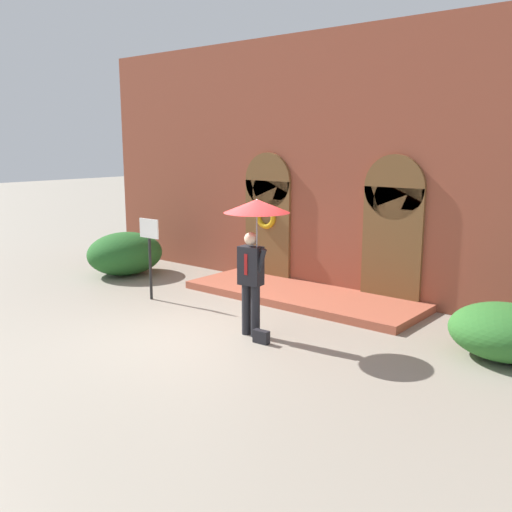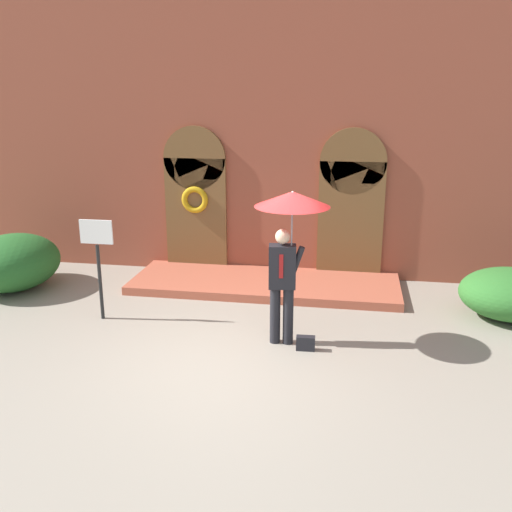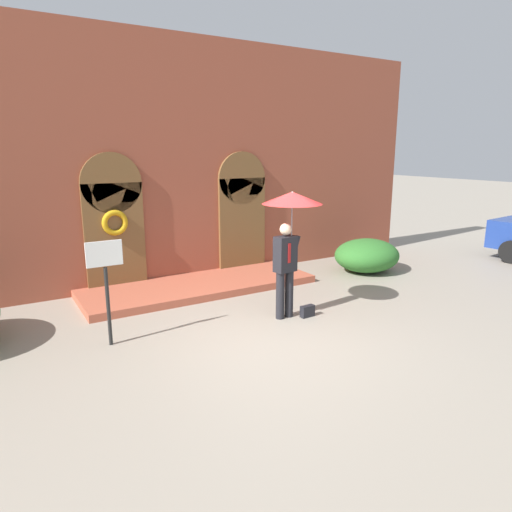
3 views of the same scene
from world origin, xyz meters
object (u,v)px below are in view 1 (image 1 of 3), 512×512
object	(u,v)px
shrub_left	(125,253)
sign_post	(150,245)
person_with_umbrella	(255,226)
shrub_right	(506,332)
handbag	(261,337)

from	to	relation	value
shrub_left	sign_post	bearing A→B (deg)	-26.26
sign_post	shrub_left	size ratio (longest dim) A/B	0.88
person_with_umbrella	shrub_left	bearing A→B (deg)	164.04
person_with_umbrella	sign_post	xyz separation A→B (m)	(-3.22, 0.44, -0.75)
shrub_right	sign_post	bearing A→B (deg)	-169.91
sign_post	shrub_right	size ratio (longest dim) A/B	0.99
handbag	shrub_right	world-z (taller)	shrub_right
person_with_umbrella	shrub_right	bearing A→B (deg)	24.57
handbag	person_with_umbrella	bearing A→B (deg)	143.03
handbag	shrub_right	distance (m)	3.82
handbag	sign_post	xyz separation A→B (m)	(-3.51, 0.64, 1.05)
person_with_umbrella	shrub_right	world-z (taller)	person_with_umbrella
person_with_umbrella	shrub_left	xyz separation A→B (m)	(-5.55, 1.59, -1.38)
handbag	sign_post	distance (m)	3.72
shrub_left	handbag	bearing A→B (deg)	-17.01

